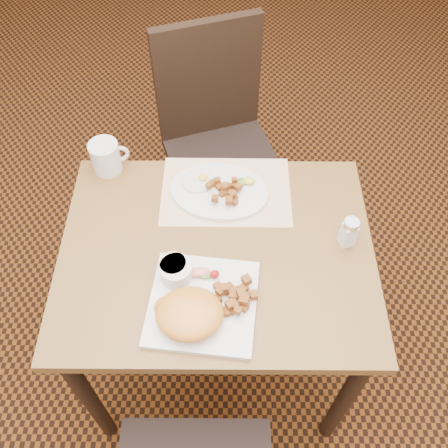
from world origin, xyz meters
TOP-DOWN VIEW (x-y plane):
  - ground at (0.00, 0.00)m, footprint 8.00×8.00m
  - table at (0.00, 0.00)m, footprint 0.90×0.70m
  - chair_far at (-0.01, 0.70)m, footprint 0.53×0.54m
  - placemat at (0.03, 0.22)m, footprint 0.40×0.28m
  - plate_square at (-0.03, -0.17)m, footprint 0.31×0.31m
  - plate_oval at (0.01, 0.21)m, footprint 0.34×0.27m
  - hollandaise_mound at (-0.07, -0.22)m, footprint 0.18×0.16m
  - ramekin at (-0.11, -0.09)m, footprint 0.09×0.09m
  - garnish_sq at (-0.03, -0.09)m, footprint 0.09×0.04m
  - fried_egg at (-0.06, 0.24)m, footprint 0.10×0.10m
  - garnish_ov at (0.09, 0.24)m, footprint 0.06×0.04m
  - salt_shaker at (0.37, 0.03)m, footprint 0.05×0.05m
  - coffee_mug at (-0.35, 0.32)m, footprint 0.12×0.09m
  - home_fries_sq at (0.05, -0.17)m, footprint 0.12×0.12m
  - home_fries_ov at (0.03, 0.19)m, footprint 0.11×0.10m

SIDE VIEW (x-z plane):
  - ground at x=0.00m, z-range 0.00..0.00m
  - chair_far at x=-0.01m, z-range 0.05..1.02m
  - table at x=0.00m, z-range 0.27..1.02m
  - placemat at x=0.03m, z-range 0.75..0.75m
  - plate_square at x=-0.03m, z-range 0.75..0.77m
  - plate_oval at x=0.01m, z-range 0.75..0.77m
  - fried_egg at x=-0.06m, z-range 0.76..0.78m
  - garnish_sq at x=-0.03m, z-range 0.76..0.79m
  - garnish_ov at x=0.09m, z-range 0.77..0.79m
  - home_fries_sq at x=0.05m, z-range 0.76..0.80m
  - home_fries_ov at x=0.03m, z-range 0.77..0.80m
  - ramekin at x=-0.11m, z-range 0.77..0.82m
  - hollandaise_mound at x=-0.07m, z-range 0.76..0.83m
  - salt_shaker at x=0.37m, z-range 0.75..0.85m
  - coffee_mug at x=-0.35m, z-range 0.75..0.86m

